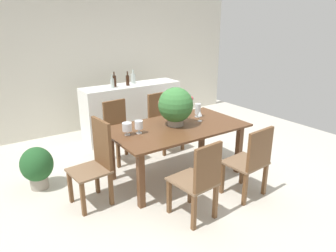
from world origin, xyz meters
The scene contains 19 objects.
ground_plane centered at (0.00, 0.00, 0.00)m, with size 7.04×7.04×0.00m, color beige.
back_wall centered at (0.00, 2.60, 1.30)m, with size 6.40×0.10×2.60m, color beige.
dining_table centered at (0.00, -0.09, 0.65)m, with size 1.85×1.05×0.75m.
chair_head_end centered at (-1.17, -0.08, 0.56)m, with size 0.46×0.47×1.03m.
chair_far_left centered at (-0.42, 0.87, 0.52)m, with size 0.45×0.44×0.95m.
chair_far_right centered at (0.41, 0.89, 0.53)m, with size 0.51×0.50×0.95m.
chair_near_left centered at (-0.41, -1.07, 0.51)m, with size 0.45×0.51×0.93m.
chair_near_right centered at (0.42, -1.06, 0.51)m, with size 0.51×0.47×0.92m.
flower_centerpiece centered at (0.01, -0.05, 1.02)m, with size 0.47×0.47×0.53m.
crystal_vase_left centered at (-0.56, -0.05, 0.86)m, with size 0.10×0.10×0.17m.
crystal_vase_center_near centered at (-0.72, -0.02, 0.85)m, with size 0.12×0.12×0.16m.
crystal_vase_right centered at (0.50, 0.08, 0.86)m, with size 0.09×0.09×0.20m.
wine_glass centered at (0.40, -0.09, 0.85)m, with size 0.07×0.07×0.15m.
kitchen_counter centered at (0.25, 1.69, 0.50)m, with size 1.86×0.50×0.99m, color white.
wine_bottle_green centered at (-0.08, 1.69, 1.10)m, with size 0.07×0.07×0.26m.
wine_bottle_clear centered at (-0.16, 1.59, 1.08)m, with size 0.06×0.06×0.24m.
wine_bottle_tall centered at (0.17, 1.66, 1.09)m, with size 0.06×0.06×0.26m.
wine_bottle_dark centered at (0.34, 1.77, 1.09)m, with size 0.08×0.08×0.25m.
potted_plant_floor centered at (-1.70, 0.65, 0.32)m, with size 0.41×0.41×0.57m.
Camera 1 is at (-2.35, -3.32, 2.13)m, focal length 33.24 mm.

